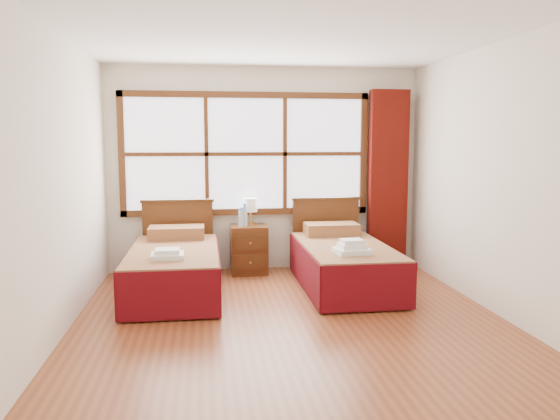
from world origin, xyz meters
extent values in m
plane|color=brown|center=(0.00, 0.00, 0.00)|extent=(4.50, 4.50, 0.00)
plane|color=white|center=(0.00, 0.00, 2.60)|extent=(4.50, 4.50, 0.00)
plane|color=silver|center=(0.00, 2.25, 1.30)|extent=(4.00, 0.00, 4.00)
plane|color=silver|center=(-2.00, 0.00, 1.30)|extent=(0.00, 4.50, 4.50)
plane|color=silver|center=(2.00, 0.00, 1.30)|extent=(0.00, 4.50, 4.50)
cube|color=white|center=(-0.25, 2.22, 1.50)|extent=(3.00, 0.02, 1.40)
cube|color=#4E2711|center=(-0.25, 2.20, 0.76)|extent=(3.16, 0.06, 0.08)
cube|color=#4E2711|center=(-0.25, 2.20, 2.24)|extent=(3.16, 0.06, 0.08)
cube|color=#4E2711|center=(-1.79, 2.20, 1.50)|extent=(0.08, 0.06, 1.56)
cube|color=#4E2711|center=(1.29, 2.20, 1.50)|extent=(0.08, 0.06, 1.56)
cube|color=#4E2711|center=(-0.75, 2.20, 1.50)|extent=(0.05, 0.05, 1.40)
cube|color=#4E2711|center=(0.25, 2.20, 1.50)|extent=(0.05, 0.05, 1.40)
cube|color=#4E2711|center=(-0.25, 2.20, 1.50)|extent=(3.00, 0.05, 0.05)
cube|color=#570E08|center=(1.60, 2.11, 1.17)|extent=(0.50, 0.16, 2.30)
cube|color=#41230D|center=(-1.12, 1.13, 0.14)|extent=(0.84, 1.68, 0.27)
cube|color=#5E1C0D|center=(-1.12, 1.13, 0.39)|extent=(0.94, 1.86, 0.23)
cube|color=#5F0A11|center=(-1.59, 1.13, 0.25)|extent=(0.03, 1.86, 0.46)
cube|color=#5F0A11|center=(-0.65, 1.13, 0.25)|extent=(0.03, 1.86, 0.46)
cube|color=#5F0A11|center=(-1.12, 0.20, 0.25)|extent=(0.94, 0.03, 0.46)
cube|color=#5E1C0D|center=(-1.12, 1.80, 0.57)|extent=(0.66, 0.38, 0.15)
cube|color=#4E2711|center=(-1.12, 2.14, 0.46)|extent=(0.87, 0.06, 0.91)
cube|color=#41230D|center=(-1.12, 2.14, 0.92)|extent=(0.91, 0.08, 0.04)
cube|color=#41230D|center=(0.78, 1.13, 0.14)|extent=(0.84, 1.67, 0.27)
cube|color=#5E1C0D|center=(0.78, 1.13, 0.39)|extent=(0.94, 1.86, 0.23)
cube|color=#5F0A11|center=(0.31, 1.13, 0.25)|extent=(0.03, 1.86, 0.46)
cube|color=#5F0A11|center=(1.25, 1.13, 0.25)|extent=(0.03, 1.86, 0.46)
cube|color=#5F0A11|center=(0.78, 0.21, 0.25)|extent=(0.94, 0.03, 0.46)
cube|color=#5E1C0D|center=(0.78, 1.80, 0.57)|extent=(0.65, 0.38, 0.15)
cube|color=#4E2711|center=(0.78, 2.14, 0.45)|extent=(0.87, 0.06, 0.91)
cube|color=#41230D|center=(0.78, 2.14, 0.92)|extent=(0.91, 0.08, 0.04)
cube|color=#4E2711|center=(-0.24, 2.00, 0.30)|extent=(0.46, 0.41, 0.61)
cube|color=#41230D|center=(-0.24, 1.79, 0.18)|extent=(0.40, 0.02, 0.18)
cube|color=#41230D|center=(-0.24, 1.79, 0.43)|extent=(0.40, 0.02, 0.18)
sphere|color=#AB8E39|center=(-0.24, 1.77, 0.18)|extent=(0.03, 0.03, 0.03)
sphere|color=#AB8E39|center=(-0.24, 1.77, 0.43)|extent=(0.03, 0.03, 0.03)
cube|color=white|center=(-1.16, 0.67, 0.53)|extent=(0.33, 0.29, 0.05)
cube|color=white|center=(-1.16, 0.67, 0.57)|extent=(0.25, 0.22, 0.04)
cube|color=white|center=(0.74, 0.67, 0.53)|extent=(0.38, 0.34, 0.05)
cube|color=white|center=(0.74, 0.67, 0.58)|extent=(0.28, 0.25, 0.05)
cube|color=white|center=(0.74, 0.67, 0.63)|extent=(0.24, 0.21, 0.04)
cylinder|color=gold|center=(-0.21, 2.11, 0.62)|extent=(0.11, 0.11, 0.02)
cylinder|color=gold|center=(-0.21, 2.11, 0.70)|extent=(0.02, 0.02, 0.14)
cylinder|color=white|center=(-0.21, 2.11, 0.86)|extent=(0.17, 0.17, 0.17)
cylinder|color=#A1BFCF|center=(-0.34, 1.96, 0.71)|extent=(0.06, 0.06, 0.20)
cylinder|color=blue|center=(-0.34, 1.96, 0.82)|extent=(0.03, 0.03, 0.03)
cylinder|color=#A1BFCF|center=(-0.29, 2.00, 0.73)|extent=(0.07, 0.07, 0.25)
cylinder|color=blue|center=(-0.29, 2.00, 0.87)|extent=(0.04, 0.04, 0.03)
camera|label=1|loc=(-0.77, -4.77, 1.67)|focal=35.00mm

